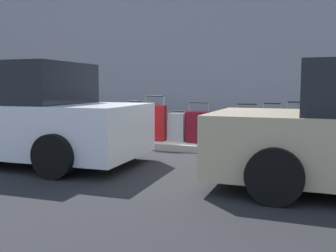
# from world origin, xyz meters

# --- Properties ---
(ground_plane) EXTENTS (40.00, 40.00, 0.00)m
(ground_plane) POSITION_xyz_m (0.00, 0.00, 0.00)
(ground_plane) COLOR black
(sidewalk_curb) EXTENTS (18.00, 5.00, 0.14)m
(sidewalk_curb) POSITION_xyz_m (0.00, -2.50, 0.07)
(sidewalk_curb) COLOR #ADA89E
(sidewalk_curb) RESTS_ON ground_plane
(suitcase_red_1) EXTENTS (0.38, 0.23, 0.83)m
(suitcase_red_1) POSITION_xyz_m (-2.47, -0.45, 0.39)
(suitcase_red_1) COLOR red
(suitcase_red_1) RESTS_ON sidewalk_curb
(suitcase_navy_2) EXTENTS (0.48, 0.22, 0.88)m
(suitcase_navy_2) POSITION_xyz_m (-1.98, -0.51, 0.45)
(suitcase_navy_2) COLOR navy
(suitcase_navy_2) RESTS_ON sidewalk_curb
(suitcase_teal_3) EXTENTS (0.38, 0.26, 0.85)m
(suitcase_teal_3) POSITION_xyz_m (-1.49, -0.49, 0.44)
(suitcase_teal_3) COLOR #0F606B
(suitcase_teal_3) RESTS_ON sidewalk_curb
(suitcase_olive_4) EXTENTS (0.46, 0.19, 0.83)m
(suitcase_olive_4) POSITION_xyz_m (-1.00, -0.51, 0.43)
(suitcase_olive_4) COLOR #59601E
(suitcase_olive_4) RESTS_ON sidewalk_curb
(suitcase_black_5) EXTENTS (0.37, 0.22, 0.67)m
(suitcase_black_5) POSITION_xyz_m (-0.53, -0.50, 0.45)
(suitcase_black_5) COLOR black
(suitcase_black_5) RESTS_ON sidewalk_curb
(suitcase_maroon_6) EXTENTS (0.50, 0.27, 0.85)m
(suitcase_maroon_6) POSITION_xyz_m (-0.04, -0.44, 0.46)
(suitcase_maroon_6) COLOR maroon
(suitcase_maroon_6) RESTS_ON sidewalk_curb
(suitcase_silver_7) EXTENTS (0.37, 0.28, 0.66)m
(suitcase_silver_7) POSITION_xyz_m (0.45, -0.53, 0.44)
(suitcase_silver_7) COLOR #9EA0A8
(suitcase_silver_7) RESTS_ON sidewalk_curb
(suitcase_red_8) EXTENTS (0.50, 0.24, 0.97)m
(suitcase_red_8) POSITION_xyz_m (0.94, -0.43, 0.52)
(suitcase_red_8) COLOR red
(suitcase_red_8) RESTS_ON sidewalk_curb
(suitcase_navy_9) EXTENTS (0.42, 0.26, 0.85)m
(suitcase_navy_9) POSITION_xyz_m (1.45, -0.56, 0.46)
(suitcase_navy_9) COLOR navy
(suitcase_navy_9) RESTS_ON sidewalk_curb
(suitcase_teal_10) EXTENTS (0.45, 0.22, 0.81)m
(suitcase_teal_10) POSITION_xyz_m (1.94, -0.43, 0.40)
(suitcase_teal_10) COLOR #0F606B
(suitcase_teal_10) RESTS_ON sidewalk_curb
(suitcase_olive_11) EXTENTS (0.40, 0.25, 0.71)m
(suitcase_olive_11) POSITION_xyz_m (2.42, -0.45, 0.46)
(suitcase_olive_11) COLOR #59601E
(suitcase_olive_11) RESTS_ON sidewalk_curb
(fire_hydrant) EXTENTS (0.39, 0.21, 0.84)m
(fire_hydrant) POSITION_xyz_m (3.11, -0.49, 0.58)
(fire_hydrant) COLOR #D89E0C
(fire_hydrant) RESTS_ON sidewalk_curb
(bollard_post) EXTENTS (0.14, 0.14, 0.68)m
(bollard_post) POSITION_xyz_m (3.72, -0.34, 0.48)
(bollard_post) COLOR brown
(bollard_post) RESTS_ON sidewalk_curb
(parked_car_white_1) EXTENTS (4.50, 2.16, 1.69)m
(parked_car_white_1) POSITION_xyz_m (2.56, 1.82, 0.79)
(parked_car_white_1) COLOR silver
(parked_car_white_1) RESTS_ON ground_plane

